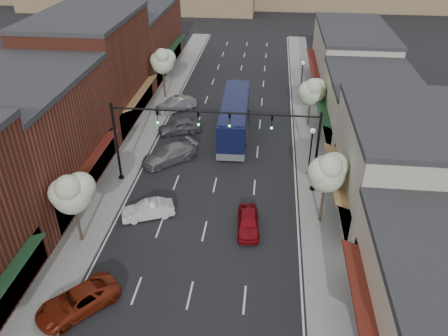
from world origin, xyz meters
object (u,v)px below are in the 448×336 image
(signal_mast_right, at_px, (287,139))
(lamp_post_far, at_px, (302,73))
(parked_car_a, at_px, (78,301))
(lamp_post_near, at_px, (311,144))
(parked_car_b, at_px, (148,210))
(parked_car_e, at_px, (176,105))
(parked_car_d, at_px, (179,127))
(parked_car_c, at_px, (169,154))
(tree_right_far, at_px, (312,91))
(coach_bus, at_px, (235,117))
(tree_left_near, at_px, (72,192))
(signal_mast_left, at_px, (144,132))
(red_hatchback, at_px, (248,222))
(tree_right_near, at_px, (328,171))
(tree_left_far, at_px, (163,61))

(signal_mast_right, distance_m, lamp_post_far, 20.19)
(parked_car_a, bearing_deg, lamp_post_near, 90.61)
(parked_car_b, relative_size, parked_car_e, 0.84)
(lamp_post_near, relative_size, parked_car_d, 1.03)
(parked_car_c, bearing_deg, tree_right_far, 81.14)
(coach_bus, xyz_separation_m, parked_car_e, (-7.00, 4.85, -1.11))
(tree_right_far, bearing_deg, parked_car_c, -146.40)
(tree_right_far, bearing_deg, coach_bus, -162.60)
(tree_left_near, xyz_separation_m, parked_car_e, (2.05, 22.49, -3.46))
(signal_mast_left, bearing_deg, parked_car_d, 84.56)
(signal_mast_right, xyz_separation_m, red_hatchback, (-2.52, -5.46, -3.96))
(tree_right_near, height_order, coach_bus, tree_right_near)
(tree_right_near, xyz_separation_m, tree_left_far, (-16.60, 22.00, 0.15))
(signal_mast_left, height_order, red_hatchback, signal_mast_left)
(signal_mast_left, xyz_separation_m, parked_car_d, (0.86, 9.06, -3.89))
(coach_bus, bearing_deg, parked_car_c, -132.08)
(lamp_post_near, height_order, parked_car_c, lamp_post_near)
(lamp_post_far, xyz_separation_m, parked_car_b, (-12.22, -24.80, -2.37))
(tree_left_far, xyz_separation_m, parked_car_a, (2.05, -31.66, -3.94))
(red_hatchback, distance_m, parked_car_c, 11.69)
(signal_mast_left, bearing_deg, parked_car_b, -75.92)
(tree_left_near, bearing_deg, tree_right_far, 50.31)
(parked_car_d, bearing_deg, lamp_post_far, 108.20)
(parked_car_c, xyz_separation_m, parked_car_e, (-1.64, 11.06, 0.00))
(tree_left_near, xyz_separation_m, red_hatchback, (11.35, 2.59, -3.56))
(signal_mast_right, bearing_deg, tree_right_near, -56.09)
(coach_bus, height_order, red_hatchback, coach_bus)
(tree_left_far, bearing_deg, lamp_post_near, -43.89)
(tree_right_far, height_order, lamp_post_near, tree_right_far)
(parked_car_e, bearing_deg, lamp_post_far, 67.64)
(signal_mast_left, xyz_separation_m, lamp_post_far, (13.42, 20.00, -1.62))
(parked_car_c, bearing_deg, lamp_post_near, 43.51)
(signal_mast_left, height_order, tree_right_far, signal_mast_left)
(coach_bus, bearing_deg, signal_mast_left, -125.12)
(tree_left_far, xyz_separation_m, lamp_post_near, (16.05, -15.44, -1.60))
(tree_right_near, distance_m, parked_car_e, 23.81)
(tree_right_near, bearing_deg, parked_car_b, -176.66)
(parked_car_a, distance_m, parked_car_d, 22.82)
(red_hatchback, bearing_deg, lamp_post_near, 55.06)
(parked_car_b, height_order, parked_car_d, parked_car_d)
(parked_car_b, bearing_deg, tree_right_far, 120.75)
(lamp_post_far, bearing_deg, parked_car_e, -158.31)
(parked_car_b, bearing_deg, tree_right_near, 71.41)
(tree_left_far, distance_m, parked_car_b, 23.40)
(lamp_post_near, distance_m, lamp_post_far, 17.50)
(tree_left_near, height_order, tree_left_far, tree_left_far)
(parked_car_a, bearing_deg, lamp_post_far, 108.87)
(lamp_post_near, distance_m, coach_bus, 10.02)
(tree_left_near, distance_m, coach_bus, 19.96)
(lamp_post_near, bearing_deg, signal_mast_right, -131.05)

